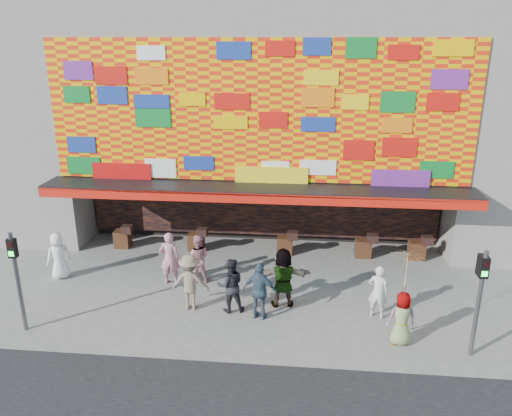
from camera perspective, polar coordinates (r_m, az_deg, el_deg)
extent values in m
plane|color=slate|center=(15.58, -1.24, -11.93)|extent=(90.00, 90.00, 0.00)
cube|color=gray|center=(21.40, 1.26, 14.90)|extent=(15.00, 8.00, 7.00)
cube|color=black|center=(23.26, 1.37, 2.69)|extent=(15.00, 6.00, 3.00)
cube|color=gray|center=(21.36, -19.43, 0.10)|extent=(0.40, 2.00, 3.00)
cube|color=gray|center=(20.20, 21.57, -1.21)|extent=(0.40, 2.00, 3.00)
cube|color=black|center=(17.48, 0.01, 2.33)|extent=(15.20, 1.60, 0.12)
cube|color=red|center=(16.79, -0.25, 1.09)|extent=(15.20, 0.04, 0.35)
cube|color=#ECAE00|center=(17.49, 0.20, 10.89)|extent=(14.80, 0.08, 4.90)
cube|color=black|center=(20.25, 0.69, 0.36)|extent=(14.00, 0.25, 2.50)
cylinder|color=#59595B|center=(15.56, -25.53, -7.71)|extent=(0.12, 0.12, 3.00)
cube|color=black|center=(15.16, -26.09, -4.14)|extent=(0.22, 0.18, 0.55)
cube|color=black|center=(15.04, -26.34, -3.82)|extent=(0.14, 0.02, 0.14)
cube|color=#19E533|center=(15.13, -26.20, -4.73)|extent=(0.14, 0.02, 0.14)
cylinder|color=#59595B|center=(14.19, 24.04, -10.06)|extent=(0.12, 0.12, 3.00)
cube|color=black|center=(13.75, 24.62, -6.21)|extent=(0.22, 0.18, 0.55)
cube|color=black|center=(13.61, 24.81, -5.88)|extent=(0.14, 0.02, 0.14)
cube|color=#19E533|center=(13.72, 24.66, -6.87)|extent=(0.14, 0.02, 0.14)
imported|color=white|center=(18.63, -21.63, -5.11)|extent=(0.95, 0.94, 1.66)
imported|color=#BF7B87|center=(17.18, -9.84, -5.66)|extent=(0.72, 0.51, 1.85)
imported|color=black|center=(15.32, -2.93, -8.81)|extent=(0.97, 0.83, 1.73)
imported|color=#806F5D|center=(15.56, -7.53, -8.39)|extent=(1.16, 0.68, 1.79)
imported|color=#394E64|center=(14.90, 0.46, -9.48)|extent=(1.12, 0.66, 1.80)
imported|color=gray|center=(15.57, 3.10, -7.95)|extent=(1.84, 0.80, 1.92)
imported|color=gray|center=(14.38, 16.31, -12.04)|extent=(0.80, 0.56, 1.54)
imported|color=silver|center=(15.43, 13.79, -9.28)|extent=(0.70, 0.57, 1.67)
imported|color=#C47F87|center=(17.21, -6.68, -5.74)|extent=(0.87, 0.70, 1.69)
imported|color=beige|center=(13.72, 16.86, -6.86)|extent=(1.38, 1.40, 1.02)
cylinder|color=#4C3326|center=(14.15, 16.49, -10.37)|extent=(0.02, 0.02, 1.00)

